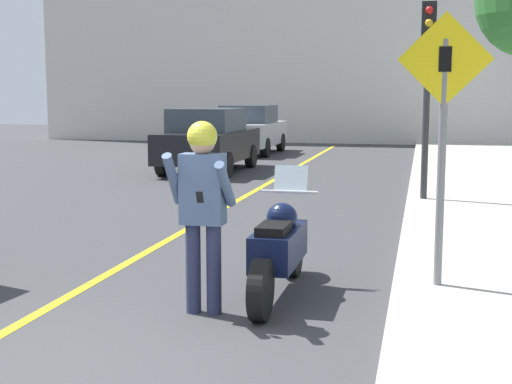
% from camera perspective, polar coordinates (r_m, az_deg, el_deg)
% --- Properties ---
extents(ground_plane, '(80.00, 80.00, 0.00)m').
position_cam_1_polar(ground_plane, '(5.67, -18.64, -13.62)').
color(ground_plane, '#38383A').
extents(road_center_line, '(0.12, 36.00, 0.01)m').
position_cam_1_polar(road_center_line, '(11.20, -5.01, -2.67)').
color(road_center_line, yellow).
rests_on(road_center_line, ground).
extents(building_backdrop, '(28.00, 1.20, 9.57)m').
position_cam_1_polar(building_backdrop, '(30.72, 8.01, 12.85)').
color(building_backdrop, beige).
rests_on(building_backdrop, ground).
extents(motorcycle, '(0.62, 2.22, 1.27)m').
position_cam_1_polar(motorcycle, '(7.23, 1.86, -4.53)').
color(motorcycle, black).
rests_on(motorcycle, ground).
extents(person_biker, '(0.59, 0.49, 1.80)m').
position_cam_1_polar(person_biker, '(6.54, -4.30, -0.31)').
color(person_biker, '#282D4C').
rests_on(person_biker, ground).
extents(crossing_sign, '(0.91, 0.08, 2.68)m').
position_cam_1_polar(crossing_sign, '(7.20, 14.73, 5.33)').
color(crossing_sign, slate).
rests_on(crossing_sign, sidewalk_curb).
extents(traffic_light, '(0.26, 0.30, 3.53)m').
position_cam_1_polar(traffic_light, '(13.32, 13.57, 10.03)').
color(traffic_light, '#2D2D30').
rests_on(traffic_light, sidewalk_curb).
extents(parked_car_black, '(1.88, 4.20, 1.68)m').
position_cam_1_polar(parked_car_black, '(18.95, -3.81, 4.21)').
color(parked_car_black, black).
rests_on(parked_car_black, ground).
extents(parked_car_silver, '(1.88, 4.20, 1.68)m').
position_cam_1_polar(parked_car_silver, '(24.71, -0.49, 5.05)').
color(parked_car_silver, black).
rests_on(parked_car_silver, ground).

